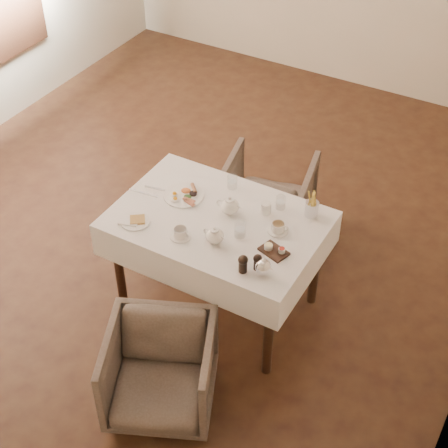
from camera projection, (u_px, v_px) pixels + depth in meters
The scene contains 20 objects.
table at pixel (218, 233), 4.26m from camera, with size 1.28×0.88×0.75m.
armchair_near at pixel (160, 371), 3.89m from camera, with size 0.60×0.62×0.56m, color #483E35.
armchair_far at pixel (268, 197), 5.09m from camera, with size 0.63×0.65×0.59m, color #483E35.
breakfast_plate at pixel (184, 195), 4.35m from camera, with size 0.26×0.26×0.03m.
side_plate at pixel (134, 221), 4.15m from camera, with size 0.19×0.18×0.02m.
teapot_centre at pixel (230, 205), 4.18m from camera, with size 0.16×0.12×0.13m, color white, non-canonical shape.
teapot_front at pixel (215, 235), 3.98m from camera, with size 0.15×0.11×0.12m, color white, non-canonical shape.
creamer at pixel (266, 208), 4.20m from camera, with size 0.06×0.06×0.07m, color white.
teacup_near at pixel (180, 233), 4.04m from camera, with size 0.13×0.13×0.06m.
teacup_far at pixel (278, 228), 4.07m from camera, with size 0.12×0.12×0.06m.
glass_left at pixel (232, 182), 4.39m from camera, with size 0.06×0.06×0.09m, color silver.
glass_mid at pixel (240, 230), 4.03m from camera, with size 0.07×0.07×0.10m, color silver.
glass_right at pixel (281, 202), 4.23m from camera, with size 0.06×0.06×0.09m, color silver.
condiment_board at pixel (274, 250), 3.94m from camera, with size 0.19×0.15×0.04m.
pepper_mill_left at pixel (243, 264), 3.79m from camera, with size 0.06×0.06×0.12m, color black, non-canonical shape.
pepper_mill_right at pixel (258, 262), 3.81m from camera, with size 0.05×0.05×0.10m, color black, non-canonical shape.
silver_pot at pixel (263, 266), 3.78m from camera, with size 0.11×0.09×0.12m, color white, non-canonical shape.
fries_cup at pixel (312, 205), 4.16m from camera, with size 0.08×0.08×0.18m.
cutlery_fork at pixel (157, 189), 4.40m from camera, with size 0.01×0.18×0.00m, color silver.
cutlery_knife at pixel (143, 193), 4.37m from camera, with size 0.02×0.20×0.00m, color silver.
Camera 1 is at (2.26, -3.60, 3.44)m, focal length 55.00 mm.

